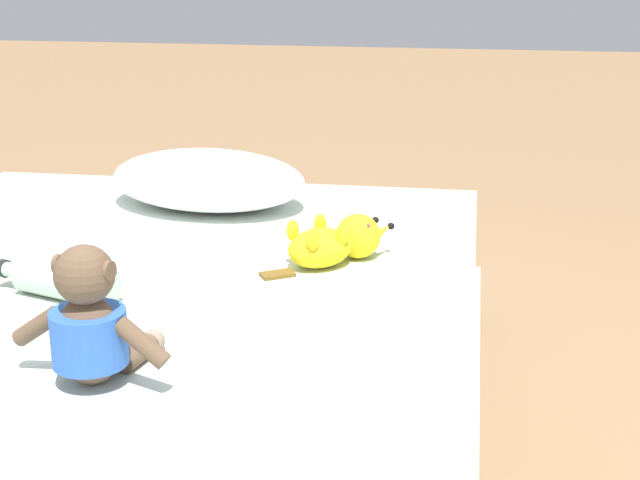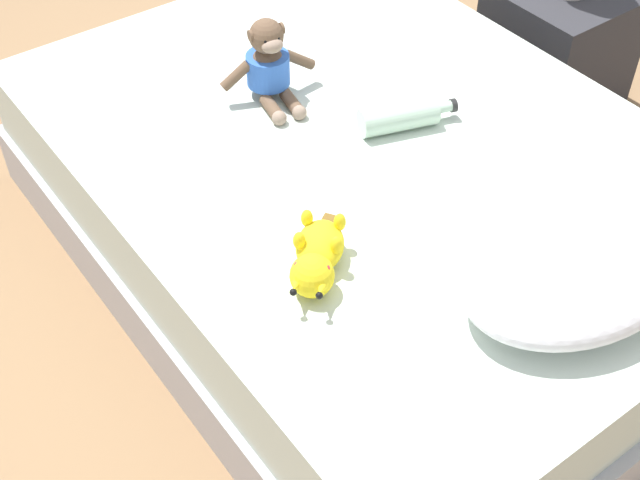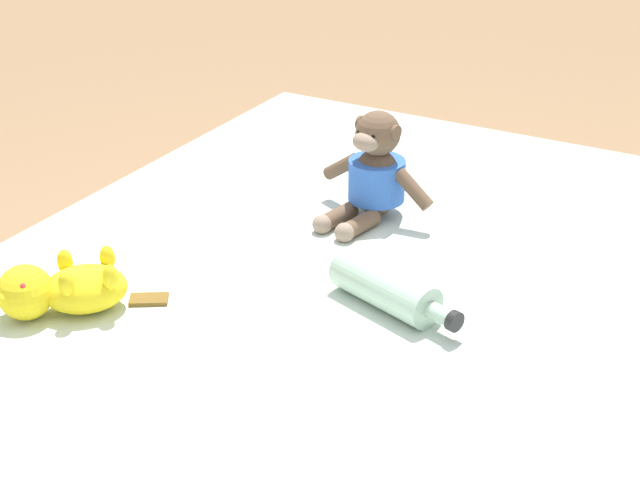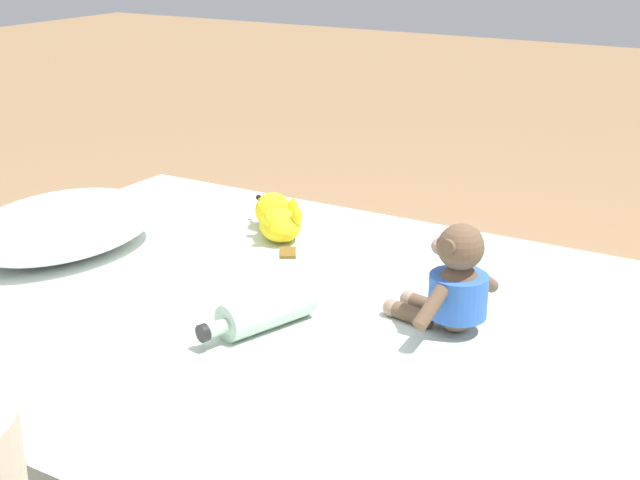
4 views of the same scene
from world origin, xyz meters
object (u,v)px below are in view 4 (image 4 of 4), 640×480
object	(u,v)px
bed	(293,400)
pillow	(62,226)
plush_monkey	(454,287)
plush_yellow_creature	(277,218)
glass_bottle	(266,311)

from	to	relation	value
bed	pillow	size ratio (longest dim) A/B	3.45
bed	pillow	distance (m)	0.76
bed	pillow	world-z (taller)	pillow
plush_monkey	plush_yellow_creature	size ratio (longest dim) A/B	1.04
bed	plush_yellow_creature	bearing A→B (deg)	37.01
bed	plush_yellow_creature	distance (m)	0.57
plush_monkey	pillow	bearing A→B (deg)	95.03
bed	glass_bottle	world-z (taller)	glass_bottle
plush_monkey	glass_bottle	xyz separation A→B (m)	(-0.20, 0.33, -0.06)
pillow	glass_bottle	distance (m)	0.71
pillow	plush_yellow_creature	bearing A→B (deg)	-44.91
plush_monkey	glass_bottle	size ratio (longest dim) A/B	1.02
bed	plush_monkey	world-z (taller)	plush_monkey
plush_yellow_creature	pillow	bearing A→B (deg)	135.09
glass_bottle	bed	bearing A→B (deg)	1.00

